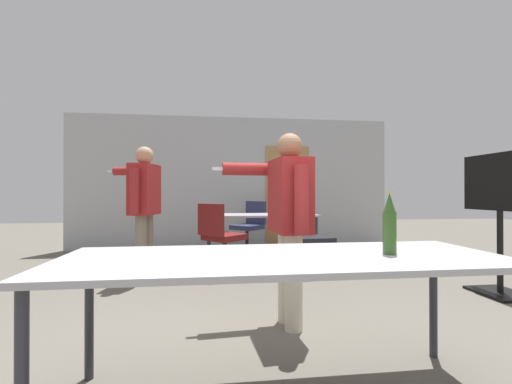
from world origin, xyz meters
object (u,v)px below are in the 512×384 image
at_px(tv_screen, 500,209).
at_px(office_chair_side_rolled, 250,229).
at_px(person_left_plaid, 143,200).
at_px(office_chair_far_left, 221,240).
at_px(drink_cup, 284,211).
at_px(beer_bottle, 390,225).
at_px(person_far_watching, 288,211).
at_px(office_chair_mid_tucked, 308,242).

distance_m(tv_screen, office_chair_side_rolled, 3.76).
height_order(tv_screen, person_left_plaid, person_left_plaid).
height_order(person_left_plaid, office_chair_far_left, person_left_plaid).
bearing_deg(drink_cup, office_chair_side_rolled, 122.74).
xyz_separation_m(beer_bottle, drink_cup, (0.21, 3.70, -0.11)).
distance_m(office_chair_far_left, beer_bottle, 3.08).
height_order(office_chair_far_left, beer_bottle, beer_bottle).
bearing_deg(office_chair_far_left, person_far_watching, -29.47).
bearing_deg(person_left_plaid, beer_bottle, -134.59).
xyz_separation_m(tv_screen, office_chair_mid_tucked, (-1.79, 1.16, -0.49)).
bearing_deg(tv_screen, person_left_plaid, -106.77).
relative_size(tv_screen, office_chair_far_left, 1.61).
relative_size(person_far_watching, office_chair_side_rolled, 1.67).
xyz_separation_m(office_chair_mid_tucked, office_chair_far_left, (-1.17, 0.18, 0.02)).
xyz_separation_m(tv_screen, office_chair_far_left, (-2.96, 1.34, -0.47)).
bearing_deg(tv_screen, office_chair_mid_tucked, -123.04).
relative_size(office_chair_far_left, drink_cup, 10.99).
distance_m(person_left_plaid, office_chair_side_rolled, 2.34).
distance_m(person_far_watching, office_chair_far_left, 2.03).
bearing_deg(beer_bottle, person_left_plaid, 123.18).
relative_size(tv_screen, person_left_plaid, 0.91).
distance_m(person_far_watching, office_chair_side_rolled, 3.46).
xyz_separation_m(person_left_plaid, drink_cup, (2.02, 0.92, -0.20)).
relative_size(office_chair_mid_tucked, drink_cup, 10.71).
distance_m(tv_screen, office_chair_mid_tucked, 2.19).
xyz_separation_m(office_chair_mid_tucked, drink_cup, (-0.13, 0.95, 0.37)).
distance_m(office_chair_side_rolled, drink_cup, 0.96).
xyz_separation_m(person_left_plaid, beer_bottle, (1.81, -2.78, -0.09)).
bearing_deg(tv_screen, office_chair_side_rolled, -140.05).
xyz_separation_m(person_left_plaid, office_chair_mid_tucked, (2.15, -0.03, -0.57)).
bearing_deg(office_chair_side_rolled, office_chair_mid_tucked, 154.71).
bearing_deg(office_chair_side_rolled, person_far_watching, 134.10).
bearing_deg(drink_cup, office_chair_mid_tucked, -82.33).
xyz_separation_m(person_left_plaid, office_chair_far_left, (0.98, 0.15, -0.55)).
xyz_separation_m(office_chair_side_rolled, drink_cup, (0.48, -0.75, 0.36)).
height_order(office_chair_side_rolled, beer_bottle, beer_bottle).
distance_m(office_chair_side_rolled, office_chair_far_left, 1.62).
bearing_deg(person_far_watching, office_chair_far_left, 10.28).
bearing_deg(beer_bottle, office_chair_mid_tucked, 83.00).
bearing_deg(office_chair_mid_tucked, office_chair_side_rolled, -164.54).
relative_size(person_far_watching, beer_bottle, 4.71).
bearing_deg(office_chair_side_rolled, office_chair_far_left, 114.78).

